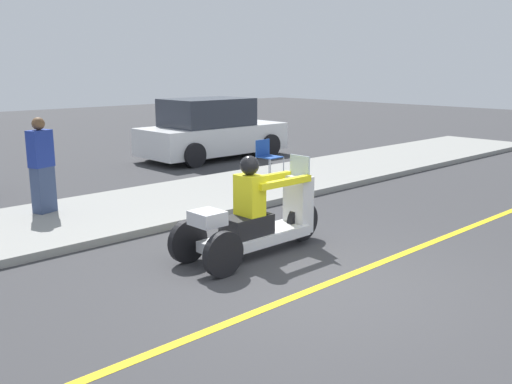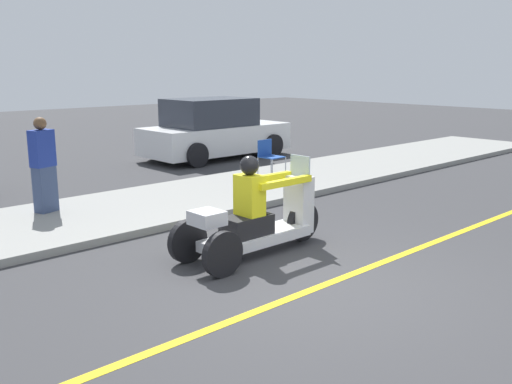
% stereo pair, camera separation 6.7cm
% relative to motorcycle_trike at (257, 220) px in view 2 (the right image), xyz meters
% --- Properties ---
extents(ground_plane, '(60.00, 60.00, 0.00)m').
position_rel_motorcycle_trike_xyz_m(ground_plane, '(-0.25, -1.40, -0.49)').
color(ground_plane, '#38383A').
extents(lane_stripe, '(24.00, 0.12, 0.01)m').
position_rel_motorcycle_trike_xyz_m(lane_stripe, '(-0.01, -1.40, -0.48)').
color(lane_stripe, gold).
rests_on(lane_stripe, ground).
extents(sidewalk_strip, '(28.00, 2.80, 0.12)m').
position_rel_motorcycle_trike_xyz_m(sidewalk_strip, '(-0.25, 3.20, -0.43)').
color(sidewalk_strip, gray).
rests_on(sidewalk_strip, ground).
extents(motorcycle_trike, '(2.42, 0.83, 1.39)m').
position_rel_motorcycle_trike_xyz_m(motorcycle_trike, '(0.00, 0.00, 0.00)').
color(motorcycle_trike, black).
rests_on(motorcycle_trike, ground).
extents(spectator_by_tree, '(0.43, 0.33, 1.61)m').
position_rel_motorcycle_trike_xyz_m(spectator_by_tree, '(-1.35, 3.82, 0.41)').
color(spectator_by_tree, '#38476B').
rests_on(spectator_by_tree, sidewalk_strip).
extents(folding_chair_curbside, '(0.49, 0.49, 0.82)m').
position_rel_motorcycle_trike_xyz_m(folding_chair_curbside, '(3.67, 3.57, 0.14)').
color(folding_chair_curbside, '#A5A8AD').
rests_on(folding_chair_curbside, sidewalk_strip).
extents(parked_car_lot_center, '(4.22, 2.02, 1.68)m').
position_rel_motorcycle_trike_xyz_m(parked_car_lot_center, '(4.89, 7.04, 0.29)').
color(parked_car_lot_center, silver).
rests_on(parked_car_lot_center, ground).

